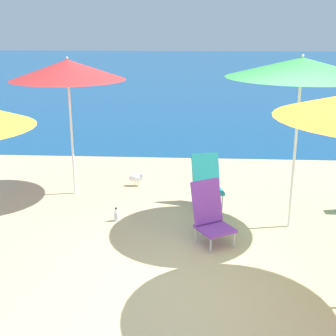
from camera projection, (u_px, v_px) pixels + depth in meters
name	position (u px, v px, depth m)	size (l,w,h in m)	color
ground_plane	(231.00, 299.00, 4.71)	(60.00, 60.00, 0.00)	#D1BA89
sea_water	(203.00, 69.00, 28.70)	(60.00, 40.00, 0.01)	navy
beach_umbrella_green	(302.00, 68.00, 5.77)	(1.89, 1.89, 2.30)	white
beach_umbrella_red	(68.00, 70.00, 7.06)	(1.76, 1.76, 2.18)	white
beach_chair_teal	(207.00, 180.00, 7.07)	(0.52, 0.60, 0.77)	silver
beach_chair_purple	(210.00, 214.00, 5.85)	(0.60, 0.63, 0.78)	silver
water_bottle	(116.00, 216.00, 6.55)	(0.06, 0.06, 0.20)	silver
seagull	(137.00, 178.00, 7.96)	(0.27, 0.11, 0.23)	gold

